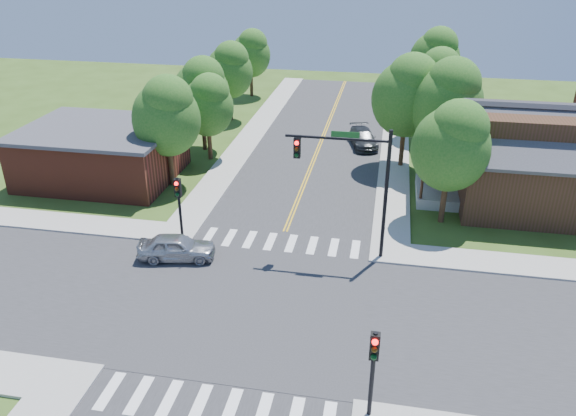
% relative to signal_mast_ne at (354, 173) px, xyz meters
% --- Properties ---
extents(ground, '(100.00, 100.00, 0.00)m').
position_rel_signal_mast_ne_xyz_m(ground, '(-3.91, -5.59, -4.85)').
color(ground, '#324A17').
rests_on(ground, ground).
extents(road_ns, '(10.00, 90.00, 0.04)m').
position_rel_signal_mast_ne_xyz_m(road_ns, '(-3.91, -5.59, -4.83)').
color(road_ns, '#2D2D30').
rests_on(road_ns, ground).
extents(road_ew, '(90.00, 10.00, 0.04)m').
position_rel_signal_mast_ne_xyz_m(road_ew, '(-3.91, -5.59, -4.83)').
color(road_ew, '#2D2D30').
rests_on(road_ew, ground).
extents(intersection_patch, '(10.20, 10.20, 0.06)m').
position_rel_signal_mast_ne_xyz_m(intersection_patch, '(-3.91, -5.59, -4.85)').
color(intersection_patch, '#2D2D30').
rests_on(intersection_patch, ground).
extents(sidewalk_ne, '(40.00, 40.00, 0.14)m').
position_rel_signal_mast_ne_xyz_m(sidewalk_ne, '(11.90, 10.23, -4.78)').
color(sidewalk_ne, '#9E9B93').
rests_on(sidewalk_ne, ground).
extents(sidewalk_nw, '(40.00, 40.00, 0.14)m').
position_rel_signal_mast_ne_xyz_m(sidewalk_nw, '(-19.73, 10.23, -4.78)').
color(sidewalk_nw, '#9E9B93').
rests_on(sidewalk_nw, ground).
extents(crosswalk_north, '(8.85, 2.00, 0.01)m').
position_rel_signal_mast_ne_xyz_m(crosswalk_north, '(-3.91, 0.61, -4.80)').
color(crosswalk_north, white).
rests_on(crosswalk_north, ground).
extents(crosswalk_south, '(8.85, 2.00, 0.01)m').
position_rel_signal_mast_ne_xyz_m(crosswalk_south, '(-3.91, -11.79, -4.80)').
color(crosswalk_south, white).
rests_on(crosswalk_south, ground).
extents(centerline, '(0.30, 90.00, 0.01)m').
position_rel_signal_mast_ne_xyz_m(centerline, '(-3.91, -5.59, -4.80)').
color(centerline, gold).
rests_on(centerline, ground).
extents(signal_mast_ne, '(5.30, 0.42, 7.20)m').
position_rel_signal_mast_ne_xyz_m(signal_mast_ne, '(0.00, 0.00, 0.00)').
color(signal_mast_ne, black).
rests_on(signal_mast_ne, ground).
extents(signal_pole_se, '(0.34, 0.42, 3.80)m').
position_rel_signal_mast_ne_xyz_m(signal_pole_se, '(1.69, -11.21, -2.19)').
color(signal_pole_se, black).
rests_on(signal_pole_se, ground).
extents(signal_pole_nw, '(0.34, 0.42, 3.80)m').
position_rel_signal_mast_ne_xyz_m(signal_pole_nw, '(-9.51, -0.01, -2.19)').
color(signal_pole_nw, black).
rests_on(signal_pole_nw, ground).
extents(house_ne, '(13.05, 8.80, 7.11)m').
position_rel_signal_mast_ne_xyz_m(house_ne, '(11.19, 8.65, -1.52)').
color(house_ne, '#342312').
rests_on(house_ne, ground).
extents(building_nw, '(10.40, 8.40, 3.73)m').
position_rel_signal_mast_ne_xyz_m(building_nw, '(-18.11, 7.61, -2.97)').
color(building_nw, maroon).
rests_on(building_nw, ground).
extents(tree_e_a, '(4.48, 4.26, 7.62)m').
position_rel_signal_mast_ne_xyz_m(tree_e_a, '(5.20, 4.93, 0.14)').
color(tree_e_a, '#382314').
rests_on(tree_e_a, ground).
extents(tree_e_b, '(5.01, 4.76, 8.51)m').
position_rel_signal_mast_ne_xyz_m(tree_e_b, '(5.34, 12.29, 0.73)').
color(tree_e_b, '#382314').
rests_on(tree_e_b, ground).
extents(tree_e_c, '(4.52, 4.30, 7.69)m').
position_rel_signal_mast_ne_xyz_m(tree_e_c, '(5.04, 20.47, 0.19)').
color(tree_e_c, '#382314').
rests_on(tree_e_c, ground).
extents(tree_e_d, '(4.73, 4.50, 8.05)m').
position_rel_signal_mast_ne_xyz_m(tree_e_d, '(5.37, 29.04, 0.42)').
color(tree_e_d, '#382314').
rests_on(tree_e_d, ground).
extents(tree_w_a, '(4.53, 4.31, 7.71)m').
position_rel_signal_mast_ne_xyz_m(tree_w_a, '(-12.82, 7.24, 0.20)').
color(tree_w_a, '#382314').
rests_on(tree_w_a, ground).
extents(tree_w_b, '(4.42, 4.20, 7.51)m').
position_rel_signal_mast_ne_xyz_m(tree_w_b, '(-12.82, 14.37, 0.07)').
color(tree_w_b, '#382314').
rests_on(tree_w_b, ground).
extents(tree_w_c, '(4.28, 4.06, 7.27)m').
position_rel_signal_mast_ne_xyz_m(tree_w_c, '(-12.90, 22.43, -0.09)').
color(tree_w_c, '#382314').
rests_on(tree_w_c, ground).
extents(tree_w_d, '(4.13, 3.93, 7.03)m').
position_rel_signal_mast_ne_xyz_m(tree_w_d, '(-13.09, 31.15, -0.25)').
color(tree_w_d, '#382314').
rests_on(tree_w_d, ground).
extents(tree_house, '(4.98, 4.73, 8.46)m').
position_rel_signal_mast_ne_xyz_m(tree_house, '(2.72, 13.50, 0.69)').
color(tree_house, '#382314').
rests_on(tree_house, ground).
extents(tree_bldg, '(3.94, 3.74, 6.70)m').
position_rel_signal_mast_ne_xyz_m(tree_bldg, '(-11.74, 12.44, -0.47)').
color(tree_bldg, '#382314').
rests_on(tree_bldg, ground).
extents(car_silver, '(3.08, 4.66, 1.39)m').
position_rel_signal_mast_ne_xyz_m(car_silver, '(-9.02, -2.09, -4.15)').
color(car_silver, '#ACAFB4').
rests_on(car_silver, ground).
extents(car_dgrey, '(4.07, 5.47, 1.33)m').
position_rel_signal_mast_ne_xyz_m(car_dgrey, '(-0.41, 17.53, -4.19)').
color(car_dgrey, '#2F3234').
rests_on(car_dgrey, ground).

